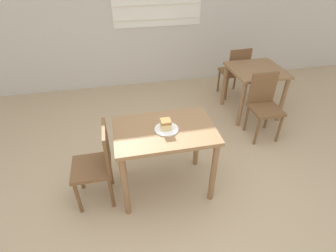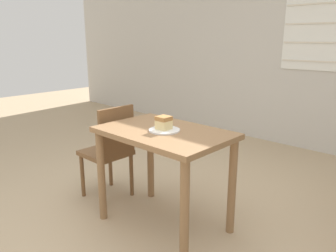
{
  "view_description": "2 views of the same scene",
  "coord_description": "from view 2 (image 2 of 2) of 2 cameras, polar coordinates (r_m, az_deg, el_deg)",
  "views": [
    {
      "loc": [
        -0.46,
        -1.57,
        2.23
      ],
      "look_at": [
        -0.05,
        0.33,
        0.85
      ],
      "focal_mm": 28.0,
      "sensor_mm": 36.0,
      "label": 1
    },
    {
      "loc": [
        1.52,
        -1.27,
        1.42
      ],
      "look_at": [
        -0.06,
        0.42,
        0.8
      ],
      "focal_mm": 35.0,
      "sensor_mm": 36.0,
      "label": 2
    }
  ],
  "objects": [
    {
      "name": "ground_plane",
      "position": [
        2.44,
        -6.17,
        -20.77
      ],
      "size": [
        14.0,
        14.0,
        0.0
      ],
      "primitive_type": "plane",
      "color": "tan"
    },
    {
      "name": "wall_back",
      "position": [
        4.56,
        24.43,
        13.51
      ],
      "size": [
        10.0,
        0.1,
        2.8
      ],
      "color": "beige",
      "rests_on": "ground_plane"
    },
    {
      "name": "dining_table_near",
      "position": [
        2.43,
        -0.68,
        -3.82
      ],
      "size": [
        0.96,
        0.64,
        0.78
      ],
      "color": "olive",
      "rests_on": "ground_plane"
    },
    {
      "name": "chair_near_window",
      "position": [
        2.96,
        -10.08,
        -3.99
      ],
      "size": [
        0.38,
        0.38,
        0.87
      ],
      "rotation": [
        0.0,
        0.0,
        -1.57
      ],
      "color": "brown",
      "rests_on": "ground_plane"
    },
    {
      "name": "plate",
      "position": [
        2.37,
        -0.64,
        -0.72
      ],
      "size": [
        0.23,
        0.23,
        0.01
      ],
      "color": "white",
      "rests_on": "dining_table_near"
    },
    {
      "name": "cake_slice",
      "position": [
        2.36,
        -0.75,
        0.58
      ],
      "size": [
        0.09,
        0.1,
        0.1
      ],
      "color": "#E5CC89",
      "rests_on": "plate"
    }
  ]
}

